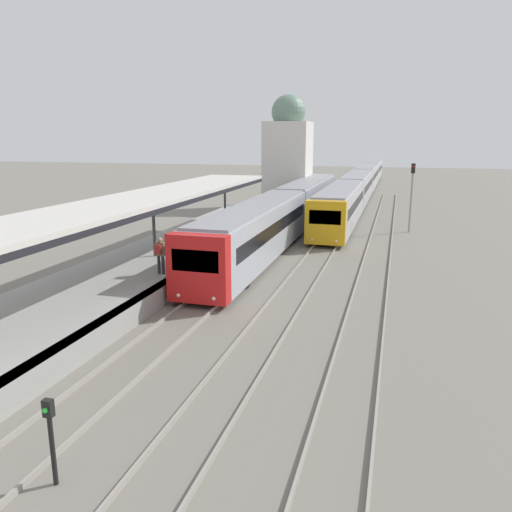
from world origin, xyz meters
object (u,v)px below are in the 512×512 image
Objects in this scene: person_on_platform at (160,253)px; train_far at (362,181)px; train_near at (287,210)px; signal_post_near at (51,433)px; signal_mast_far at (412,189)px.

train_far is (5.75, 41.74, -0.11)m from person_on_platform.
train_near is 18.15× the size of signal_post_near.
signal_mast_far is (5.19, -23.34, 1.42)m from train_far.
signal_mast_far is at bearing 19.99° from train_near.
train_near is 6.81× the size of signal_mast_far.
signal_post_near is 31.55m from signal_mast_far.
train_far is 32.77× the size of signal_post_near.
train_near is at bearing -97.19° from train_far.
signal_post_near is (1.28, -27.55, -0.60)m from train_near.
signal_post_near is at bearing -103.31° from signal_mast_far.
train_near is (2.41, 15.31, -0.08)m from person_on_platform.
person_on_platform reaches higher than signal_post_near.
signal_post_near is 0.38× the size of signal_mast_far.
person_on_platform is 0.05× the size of train_near.
train_near is at bearing -160.01° from signal_mast_far.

